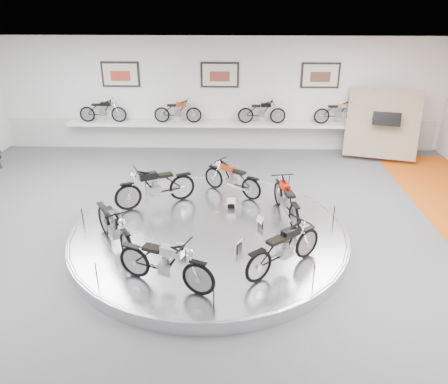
{
  "coord_description": "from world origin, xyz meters",
  "views": [
    {
      "loc": [
        0.62,
        -8.58,
        5.35
      ],
      "look_at": [
        0.34,
        0.6,
        1.12
      ],
      "focal_mm": 35.0,
      "sensor_mm": 36.0,
      "label": 1
    }
  ],
  "objects_px": {
    "display_platform": "(209,235)",
    "bike_f": "(284,247)",
    "bike_c": "(155,186)",
    "bike_d": "(114,226)",
    "bike_a": "(286,199)",
    "shelf": "(220,124)",
    "bike_e": "(165,262)",
    "bike_b": "(232,178)"
  },
  "relations": [
    {
      "from": "bike_e",
      "to": "bike_a",
      "type": "bearing_deg",
      "value": 70.71
    },
    {
      "from": "bike_a",
      "to": "bike_c",
      "type": "height_order",
      "value": "bike_c"
    },
    {
      "from": "bike_e",
      "to": "shelf",
      "type": "bearing_deg",
      "value": 107.59
    },
    {
      "from": "bike_d",
      "to": "bike_c",
      "type": "bearing_deg",
      "value": 131.63
    },
    {
      "from": "bike_d",
      "to": "bike_e",
      "type": "bearing_deg",
      "value": 9.86
    },
    {
      "from": "bike_a",
      "to": "bike_b",
      "type": "bearing_deg",
      "value": 34.16
    },
    {
      "from": "bike_b",
      "to": "bike_f",
      "type": "relative_size",
      "value": 0.93
    },
    {
      "from": "bike_a",
      "to": "bike_d",
      "type": "height_order",
      "value": "bike_d"
    },
    {
      "from": "display_platform",
      "to": "bike_a",
      "type": "xyz_separation_m",
      "value": [
        1.84,
        0.69,
        0.63
      ]
    },
    {
      "from": "bike_c",
      "to": "bike_f",
      "type": "bearing_deg",
      "value": 110.19
    },
    {
      "from": "display_platform",
      "to": "bike_e",
      "type": "distance_m",
      "value": 2.36
    },
    {
      "from": "bike_f",
      "to": "display_platform",
      "type": "bearing_deg",
      "value": 95.24
    },
    {
      "from": "bike_e",
      "to": "bike_f",
      "type": "distance_m",
      "value": 2.33
    },
    {
      "from": "bike_d",
      "to": "bike_f",
      "type": "distance_m",
      "value": 3.61
    },
    {
      "from": "bike_d",
      "to": "bike_e",
      "type": "relative_size",
      "value": 1.02
    },
    {
      "from": "shelf",
      "to": "bike_b",
      "type": "bearing_deg",
      "value": -83.44
    },
    {
      "from": "bike_a",
      "to": "bike_e",
      "type": "relative_size",
      "value": 0.95
    },
    {
      "from": "bike_c",
      "to": "bike_a",
      "type": "bearing_deg",
      "value": 143.31
    },
    {
      "from": "shelf",
      "to": "bike_f",
      "type": "relative_size",
      "value": 6.47
    },
    {
      "from": "display_platform",
      "to": "bike_f",
      "type": "distance_m",
      "value": 2.31
    },
    {
      "from": "bike_d",
      "to": "bike_f",
      "type": "height_order",
      "value": "bike_d"
    },
    {
      "from": "bike_c",
      "to": "bike_d",
      "type": "distance_m",
      "value": 2.16
    },
    {
      "from": "display_platform",
      "to": "shelf",
      "type": "relative_size",
      "value": 0.58
    },
    {
      "from": "display_platform",
      "to": "bike_e",
      "type": "relative_size",
      "value": 3.7
    },
    {
      "from": "bike_a",
      "to": "bike_c",
      "type": "bearing_deg",
      "value": 68.89
    },
    {
      "from": "shelf",
      "to": "bike_e",
      "type": "distance_m",
      "value": 8.59
    },
    {
      "from": "shelf",
      "to": "bike_d",
      "type": "xyz_separation_m",
      "value": [
        -1.96,
        -7.25,
        -0.18
      ]
    },
    {
      "from": "display_platform",
      "to": "bike_a",
      "type": "bearing_deg",
      "value": 20.55
    },
    {
      "from": "bike_a",
      "to": "bike_d",
      "type": "xyz_separation_m",
      "value": [
        -3.8,
        -1.54,
        0.04
      ]
    },
    {
      "from": "bike_a",
      "to": "shelf",
      "type": "bearing_deg",
      "value": 6.42
    },
    {
      "from": "bike_a",
      "to": "bike_f",
      "type": "distance_m",
      "value": 2.26
    },
    {
      "from": "display_platform",
      "to": "bike_b",
      "type": "relative_size",
      "value": 4.06
    },
    {
      "from": "bike_a",
      "to": "bike_b",
      "type": "distance_m",
      "value": 1.86
    },
    {
      "from": "display_platform",
      "to": "bike_b",
      "type": "bearing_deg",
      "value": 75.72
    },
    {
      "from": "shelf",
      "to": "bike_f",
      "type": "bearing_deg",
      "value": -78.78
    },
    {
      "from": "display_platform",
      "to": "bike_c",
      "type": "height_order",
      "value": "bike_c"
    },
    {
      "from": "shelf",
      "to": "bike_c",
      "type": "height_order",
      "value": "bike_c"
    },
    {
      "from": "bike_c",
      "to": "display_platform",
      "type": "bearing_deg",
      "value": 112.17
    },
    {
      "from": "shelf",
      "to": "bike_a",
      "type": "height_order",
      "value": "bike_a"
    },
    {
      "from": "shelf",
      "to": "bike_a",
      "type": "bearing_deg",
      "value": -72.16
    },
    {
      "from": "bike_d",
      "to": "bike_b",
      "type": "bearing_deg",
      "value": 104.42
    },
    {
      "from": "display_platform",
      "to": "bike_c",
      "type": "xyz_separation_m",
      "value": [
        -1.45,
        1.25,
        0.68
      ]
    }
  ]
}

